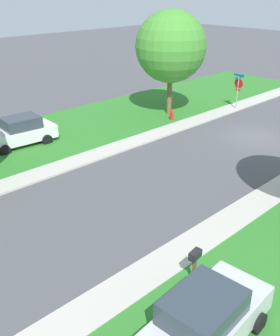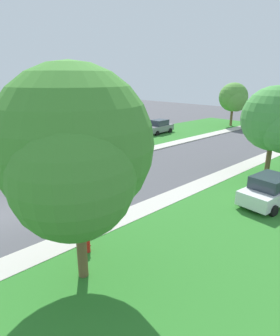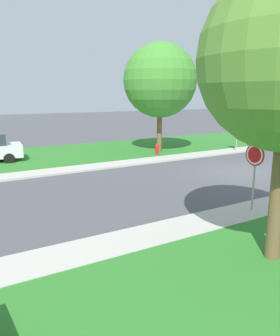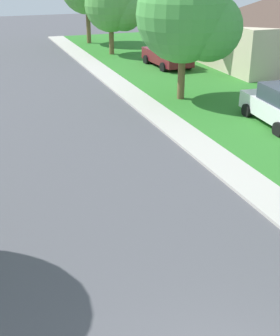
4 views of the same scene
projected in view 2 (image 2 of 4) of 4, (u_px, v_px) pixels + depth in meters
ground_plane at (3, 215)px, 15.10m from camera, size 120.00×120.00×0.00m
sidewalk_east at (207, 182)px, 19.68m from camera, size 1.40×56.00×0.10m
lawn_east at (276, 203)px, 16.43m from camera, size 8.00×56.00×0.08m
sidewalk_west at (121, 156)px, 26.18m from camera, size 1.40×56.00×0.10m
lawn_west at (92, 147)px, 29.44m from camera, size 8.00×56.00×0.08m
stop_sign_far_corner at (39, 151)px, 20.64m from camera, size 0.92×0.92×2.77m
car_silver_far_down_street at (126, 137)px, 30.20m from camera, size 2.26×4.41×1.76m
car_white_near_corner at (271, 190)px, 16.10m from camera, size 2.28×4.42×1.76m
car_grey_driveway_right at (159, 127)px, 36.47m from camera, size 2.28×4.42×1.76m
tree_across_left at (74, 153)px, 8.65m from camera, size 5.41×5.04×7.49m
tree_sidewalk_mid at (277, 121)px, 19.84m from camera, size 4.91×4.56×6.46m
tree_across_right at (234, 98)px, 40.79m from camera, size 4.39×4.08×6.25m
tree_corner_large at (47, 107)px, 22.81m from camera, size 4.42×4.11×6.85m
fire_hydrant at (87, 244)px, 11.69m from camera, size 0.38×0.22×0.83m
mailbox at (124, 141)px, 27.88m from camera, size 0.30×0.51×1.31m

